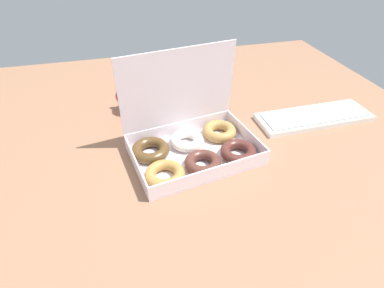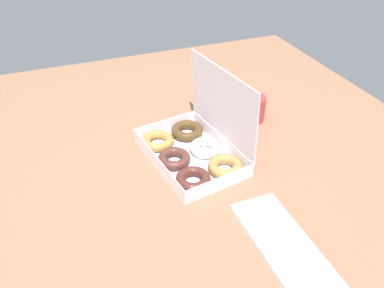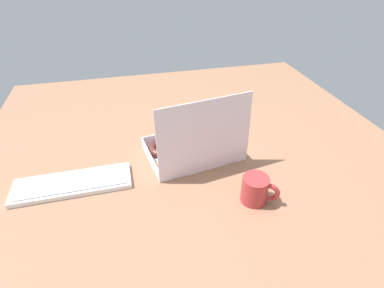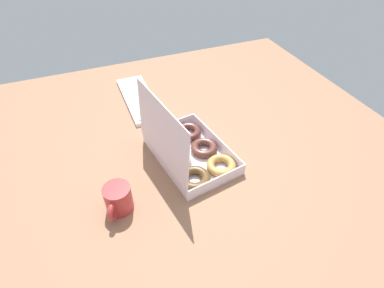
# 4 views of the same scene
# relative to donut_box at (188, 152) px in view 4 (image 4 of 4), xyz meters

# --- Properties ---
(ground_plane) EXTENTS (1.80, 1.80, 0.02)m
(ground_plane) POSITION_rel_donut_box_xyz_m (-0.01, -0.03, -0.05)
(ground_plane) COLOR #91654A
(donut_box) EXTENTS (0.40, 0.31, 0.30)m
(donut_box) POSITION_rel_donut_box_xyz_m (0.00, 0.00, 0.00)
(donut_box) COLOR white
(donut_box) RESTS_ON ground_plane
(keyboard) EXTENTS (0.41, 0.14, 0.02)m
(keyboard) POSITION_rel_donut_box_xyz_m (0.47, 0.08, -0.02)
(keyboard) COLOR white
(keyboard) RESTS_ON ground_plane
(coffee_mug) EXTENTS (0.12, 0.09, 0.10)m
(coffee_mug) POSITION_rel_donut_box_xyz_m (-0.14, 0.30, 0.01)
(coffee_mug) COLOR #B23333
(coffee_mug) RESTS_ON ground_plane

